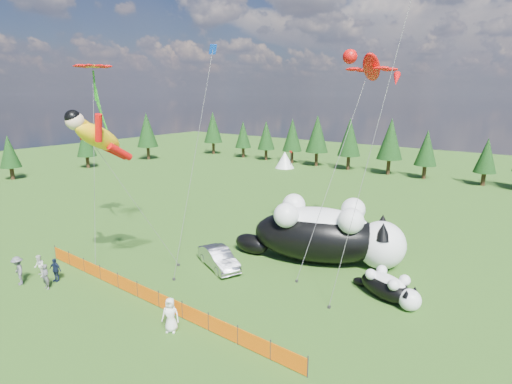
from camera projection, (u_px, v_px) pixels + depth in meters
ground at (185, 284)px, 26.46m from camera, size 160.00×160.00×0.00m
safety_fence at (148, 295)px, 24.01m from camera, size 22.06×0.06×1.10m
tree_line at (403, 150)px, 60.47m from camera, size 90.00×4.00×8.00m
festival_tents at (476, 182)px, 50.80m from camera, size 50.00×3.20×2.80m
cat_large at (326, 233)px, 29.57m from camera, size 12.54×7.65×4.70m
cat_small at (389, 287)px, 24.27m from camera, size 4.70×2.79×1.75m
car at (219, 258)px, 28.80m from camera, size 4.67×3.19×1.46m
spectator_a at (46, 277)px, 25.63m from camera, size 0.63×0.44×1.67m
spectator_b at (39, 266)px, 27.40m from camera, size 0.84×0.63×1.54m
spectator_c at (55, 270)px, 26.70m from camera, size 1.05×0.73×1.62m
spectator_d at (18, 271)px, 26.18m from camera, size 1.38×0.94×1.95m
spectator_e at (170, 315)px, 20.97m from camera, size 1.11×1.00×1.91m
superhero_kite at (98, 137)px, 24.49m from camera, size 4.83×7.04×12.11m
gecko_kite at (371, 68)px, 28.16m from camera, size 4.94×10.84×16.11m
flower_kite at (93, 69)px, 29.84m from camera, size 5.86×5.63×15.11m
diamond_kite_a at (210, 64)px, 27.12m from camera, size 0.54×5.23×16.09m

